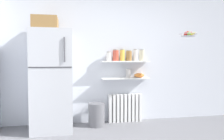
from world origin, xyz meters
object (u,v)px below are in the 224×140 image
object	(u,v)px
refrigerator	(52,78)
trash_bin	(96,115)
storage_jar_1	(116,55)
storage_jar_0	(109,56)
shelf_bowl	(139,75)
storage_jar_5	(142,55)
radiator	(125,108)
vase	(128,73)
storage_jar_3	(129,56)
storage_jar_4	(135,55)
storage_jar_2	(122,55)
hanging_fruit_basket	(188,34)

from	to	relation	value
refrigerator	trash_bin	world-z (taller)	refrigerator
storage_jar_1	trash_bin	distance (m)	1.19
refrigerator	storage_jar_0	distance (m)	1.14
storage_jar_0	shelf_bowl	xyz separation A→B (m)	(0.61, 0.00, -0.38)
storage_jar_5	radiator	bearing A→B (deg)	174.86
storage_jar_0	storage_jar_5	xyz separation A→B (m)	(0.67, -0.00, 0.02)
shelf_bowl	trash_bin	distance (m)	1.14
vase	storage_jar_3	bearing A→B (deg)	-0.00
storage_jar_1	trash_bin	bearing A→B (deg)	-158.87
refrigerator	storage_jar_1	distance (m)	1.27
refrigerator	storage_jar_4	world-z (taller)	refrigerator
refrigerator	vase	size ratio (longest dim) A/B	11.41
radiator	storage_jar_0	distance (m)	1.08
storage_jar_0	shelf_bowl	size ratio (longest dim) A/B	0.91
radiator	storage_jar_3	world-z (taller)	storage_jar_3
storage_jar_1	storage_jar_3	bearing A→B (deg)	-0.00
storage_jar_1	storage_jar_2	size ratio (longest dim) A/B	0.97
storage_jar_2	storage_jar_1	bearing A→B (deg)	180.00
radiator	vase	bearing A→B (deg)	-27.46
storage_jar_2	trash_bin	distance (m)	1.24
hanging_fruit_basket	storage_jar_0	bearing A→B (deg)	161.85
radiator	hanging_fruit_basket	bearing A→B (deg)	-24.60
storage_jar_1	vase	xyz separation A→B (m)	(0.26, -0.00, -0.36)
refrigerator	trash_bin	bearing A→B (deg)	6.22
storage_jar_5	vase	size ratio (longest dim) A/B	1.32
refrigerator	shelf_bowl	world-z (taller)	refrigerator
radiator	vase	size ratio (longest dim) A/B	3.89
storage_jar_2	storage_jar_4	distance (m)	0.27
storage_jar_4	storage_jar_5	distance (m)	0.13
storage_jar_5	vase	world-z (taller)	storage_jar_5
storage_jar_4	refrigerator	bearing A→B (deg)	-171.42
storage_jar_2	vase	bearing A→B (deg)	0.00
trash_bin	radiator	bearing A→B (deg)	17.06
storage_jar_0	storage_jar_3	world-z (taller)	storage_jar_3
refrigerator	storage_jar_3	distance (m)	1.52
refrigerator	radiator	world-z (taller)	refrigerator
storage_jar_1	storage_jar_5	bearing A→B (deg)	-0.00
storage_jar_1	storage_jar_4	distance (m)	0.40
storage_jar_0	vase	size ratio (longest dim) A/B	1.05
radiator	storage_jar_1	bearing A→B (deg)	-171.48
vase	trash_bin	size ratio (longest dim) A/B	0.40
storage_jar_5	storage_jar_4	bearing A→B (deg)	180.00
storage_jar_1	shelf_bowl	size ratio (longest dim) A/B	1.13
storage_jar_3	refrigerator	bearing A→B (deg)	-170.64
storage_jar_5	trash_bin	bearing A→B (deg)	-170.66
storage_jar_1	storage_jar_4	size ratio (longest dim) A/B	0.97
trash_bin	hanging_fruit_basket	world-z (taller)	hanging_fruit_basket
storage_jar_1	storage_jar_2	world-z (taller)	storage_jar_2
radiator	storage_jar_2	distance (m)	1.05
storage_jar_3	shelf_bowl	distance (m)	0.44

